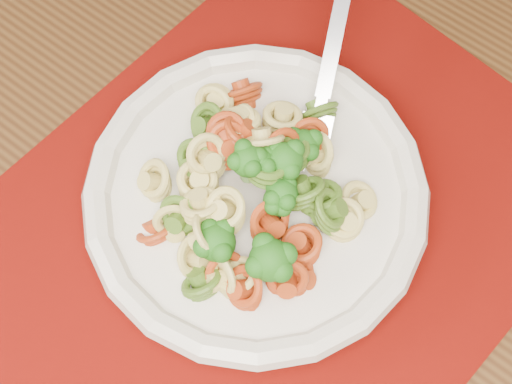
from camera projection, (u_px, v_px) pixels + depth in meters
dining_table at (174, 180)px, 0.63m from camera, size 1.72×1.35×0.73m
placemat at (265, 229)px, 0.52m from camera, size 0.50×0.42×0.00m
pasta_bowl at (256, 198)px, 0.49m from camera, size 0.24×0.24×0.05m
pasta_broccoli_heap at (256, 189)px, 0.48m from camera, size 0.20×0.20×0.06m
fork at (315, 132)px, 0.50m from camera, size 0.15×0.14×0.08m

